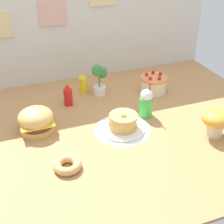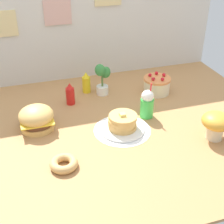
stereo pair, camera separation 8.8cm
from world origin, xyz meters
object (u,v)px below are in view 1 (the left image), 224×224
burger (36,120)px  layer_cake (154,84)px  cream_soda_cup (146,103)px  potted_plant (99,78)px  pancake_stack (123,123)px  ketchup_bottle (68,95)px  donut_pink_glaze (67,165)px  mustard_bottle (83,83)px  mushroom_stool (216,120)px

burger → layer_cake: size_ratio=1.06×
cream_soda_cup → potted_plant: potted_plant is taller
pancake_stack → ketchup_bottle: size_ratio=1.70×
pancake_stack → ketchup_bottle: ketchup_bottle is taller
ketchup_bottle → potted_plant: bearing=17.0°
pancake_stack → donut_pink_glaze: pancake_stack is taller
ketchup_bottle → mustard_bottle: bearing=43.7°
mustard_bottle → mushroom_stool: 1.06m
cream_soda_cup → donut_pink_glaze: size_ratio=1.61×
burger → cream_soda_cup: 0.75m
cream_soda_cup → mushroom_stool: size_ratio=1.36×
layer_cake → potted_plant: bearing=165.4°
mustard_bottle → cream_soda_cup: bearing=-57.1°
pancake_stack → mushroom_stool: bearing=-26.0°
pancake_stack → mushroom_stool: (0.53, -0.26, 0.06)m
potted_plant → mushroom_stool: bearing=-57.0°
ketchup_bottle → mustard_bottle: same height
cream_soda_cup → burger: bearing=174.2°
mustard_bottle → pancake_stack: bearing=-80.8°
mustard_bottle → donut_pink_glaze: size_ratio=1.08×
ketchup_bottle → mushroom_stool: mushroom_stool is taller
mustard_bottle → mushroom_stool: size_ratio=0.91×
cream_soda_cup → mustard_bottle: bearing=122.9°
ketchup_bottle → cream_soda_cup: size_ratio=0.67×
mustard_bottle → donut_pink_glaze: 0.91m
burger → donut_pink_glaze: bearing=-77.1°
layer_cake → pancake_stack: bearing=-135.8°
pancake_stack → layer_cake: size_ratio=1.36×
ketchup_bottle → mushroom_stool: bearing=-42.0°
layer_cake → mushroom_stool: 0.69m
layer_cake → cream_soda_cup: size_ratio=0.83×
mustard_bottle → mushroom_stool: (0.63, -0.86, 0.03)m
mustard_bottle → ketchup_bottle: bearing=-136.3°
burger → ketchup_bottle: bearing=43.6°
mustard_bottle → potted_plant: potted_plant is taller
cream_soda_cup → donut_pink_glaze: 0.75m
pancake_stack → potted_plant: (0.01, 0.53, 0.09)m
ketchup_bottle → mushroom_stool: size_ratio=0.91×
ketchup_bottle → potted_plant: size_ratio=0.66×
potted_plant → ketchup_bottle: bearing=-163.0°
ketchup_bottle → layer_cake: bearing=-2.2°
ketchup_bottle → donut_pink_glaze: size_ratio=1.08×
pancake_stack → donut_pink_glaze: (-0.43, -0.25, -0.03)m
layer_cake → potted_plant: 0.44m
burger → mustard_bottle: mustard_bottle is taller
burger → cream_soda_cup: size_ratio=0.88×
mustard_bottle → donut_pink_glaze: bearing=-111.4°
layer_cake → ketchup_bottle: size_ratio=1.25×
potted_plant → donut_pink_glaze: bearing=-119.7°
layer_cake → cream_soda_cup: 0.38m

